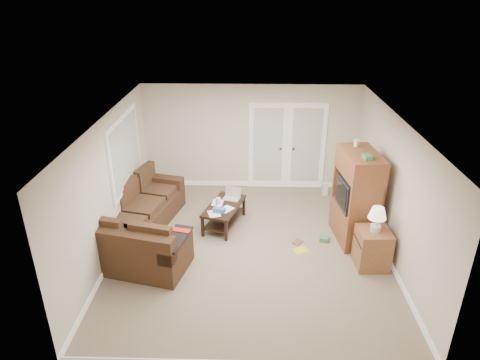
{
  "coord_description": "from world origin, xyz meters",
  "views": [
    {
      "loc": [
        -0.0,
        -6.77,
        4.54
      ],
      "look_at": [
        -0.2,
        0.68,
        1.1
      ],
      "focal_mm": 32.0,
      "sensor_mm": 36.0,
      "label": 1
    }
  ],
  "objects_px": {
    "sectional_sofa": "(137,227)",
    "tv_armoire": "(356,197)",
    "side_cabinet": "(373,245)",
    "coffee_table": "(225,214)"
  },
  "relations": [
    {
      "from": "sectional_sofa",
      "to": "side_cabinet",
      "type": "relative_size",
      "value": 2.81
    },
    {
      "from": "sectional_sofa",
      "to": "side_cabinet",
      "type": "bearing_deg",
      "value": 5.51
    },
    {
      "from": "tv_armoire",
      "to": "side_cabinet",
      "type": "relative_size",
      "value": 1.66
    },
    {
      "from": "tv_armoire",
      "to": "coffee_table",
      "type": "bearing_deg",
      "value": 164.32
    },
    {
      "from": "tv_armoire",
      "to": "side_cabinet",
      "type": "height_order",
      "value": "tv_armoire"
    },
    {
      "from": "coffee_table",
      "to": "side_cabinet",
      "type": "distance_m",
      "value": 2.97
    },
    {
      "from": "coffee_table",
      "to": "side_cabinet",
      "type": "bearing_deg",
      "value": -8.93
    },
    {
      "from": "sectional_sofa",
      "to": "coffee_table",
      "type": "bearing_deg",
      "value": 37.46
    },
    {
      "from": "coffee_table",
      "to": "side_cabinet",
      "type": "xyz_separation_m",
      "value": [
        2.65,
        -1.32,
        0.16
      ]
    },
    {
      "from": "sectional_sofa",
      "to": "tv_armoire",
      "type": "bearing_deg",
      "value": 17.71
    }
  ]
}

